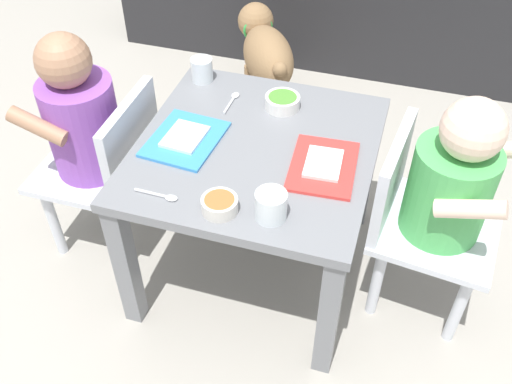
% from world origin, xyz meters
% --- Properties ---
extents(ground_plane, '(7.00, 7.00, 0.00)m').
position_xyz_m(ground_plane, '(0.00, 0.00, 0.00)').
color(ground_plane, '#9E998E').
extents(dining_table, '(0.55, 0.58, 0.42)m').
position_xyz_m(dining_table, '(0.00, 0.00, 0.35)').
color(dining_table, slate).
rests_on(dining_table, ground).
extents(seated_child_left, '(0.28, 0.28, 0.65)m').
position_xyz_m(seated_child_left, '(-0.44, -0.02, 0.40)').
color(seated_child_left, silver).
rests_on(seated_child_left, ground).
extents(seated_child_right, '(0.31, 0.31, 0.63)m').
position_xyz_m(seated_child_right, '(0.44, 0.02, 0.39)').
color(seated_child_right, silver).
rests_on(seated_child_right, ground).
extents(dog, '(0.31, 0.40, 0.33)m').
position_xyz_m(dog, '(-0.20, 0.76, 0.22)').
color(dog, olive).
rests_on(dog, ground).
extents(food_tray_left, '(0.17, 0.20, 0.02)m').
position_xyz_m(food_tray_left, '(-0.17, -0.03, 0.43)').
color(food_tray_left, '#388CD8').
rests_on(food_tray_left, dining_table).
extents(food_tray_right, '(0.16, 0.20, 0.02)m').
position_xyz_m(food_tray_right, '(0.17, -0.03, 0.43)').
color(food_tray_right, red).
rests_on(food_tray_right, dining_table).
extents(water_cup_left, '(0.06, 0.06, 0.06)m').
position_xyz_m(water_cup_left, '(-0.22, 0.23, 0.45)').
color(water_cup_left, white).
rests_on(water_cup_left, dining_table).
extents(water_cup_right, '(0.07, 0.07, 0.06)m').
position_xyz_m(water_cup_right, '(0.10, -0.21, 0.45)').
color(water_cup_right, white).
rests_on(water_cup_right, dining_table).
extents(veggie_bowl_near, '(0.09, 0.09, 0.03)m').
position_xyz_m(veggie_bowl_near, '(0.02, 0.17, 0.44)').
color(veggie_bowl_near, white).
rests_on(veggie_bowl_near, dining_table).
extents(veggie_bowl_far, '(0.08, 0.08, 0.03)m').
position_xyz_m(veggie_bowl_far, '(-0.01, -0.22, 0.44)').
color(veggie_bowl_far, silver).
rests_on(veggie_bowl_far, dining_table).
extents(spoon_by_left_tray, '(0.02, 0.10, 0.01)m').
position_xyz_m(spoon_by_left_tray, '(-0.11, 0.16, 0.43)').
color(spoon_by_left_tray, silver).
rests_on(spoon_by_left_tray, dining_table).
extents(spoon_by_right_tray, '(0.10, 0.02, 0.01)m').
position_xyz_m(spoon_by_right_tray, '(-0.14, -0.22, 0.43)').
color(spoon_by_right_tray, silver).
rests_on(spoon_by_right_tray, dining_table).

